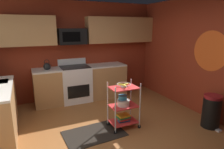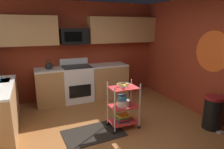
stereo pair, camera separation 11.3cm
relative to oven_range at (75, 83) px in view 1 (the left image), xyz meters
The scene contains 16 objects.
floor 2.17m from the oven_range, 85.19° to the right, with size 4.40×4.80×0.04m, color #995B2D.
wall_back 0.90m from the oven_range, 61.53° to the left, with size 4.52×0.06×2.60m, color maroon.
wall_right 3.30m from the oven_range, 41.16° to the right, with size 0.06×4.80×2.60m, color maroon.
wall_flower_decal 3.31m from the oven_range, 41.33° to the right, with size 0.84×0.84×0.00m, color #E5591E.
counter_run 0.75m from the oven_range, 142.67° to the right, with size 3.42×2.24×0.92m.
oven_range is the anchor object (origin of this frame).
upper_cabinets 1.40m from the oven_range, 31.25° to the left, with size 4.40×0.33×0.70m.
microwave 1.23m from the oven_range, 90.26° to the left, with size 0.70×0.39×0.40m.
rolling_cart 1.88m from the oven_range, 74.79° to the right, with size 0.59×0.38×0.91m.
fruit_bowl 1.92m from the oven_range, 74.79° to the right, with size 0.27×0.27×0.07m.
mixing_bowl_large 1.88m from the oven_range, 75.08° to the right, with size 0.25×0.25×0.11m.
mixing_bowl_small 1.85m from the oven_range, 74.56° to the right, with size 0.18×0.18×0.08m.
book_stack 1.90m from the oven_range, 74.79° to the right, with size 0.26×0.18×0.14m.
kettle 0.86m from the oven_range, behind, with size 0.21×0.18×0.26m.
trash_can 3.27m from the oven_range, 50.47° to the right, with size 0.34×0.42×0.66m.
floor_rug 1.89m from the oven_range, 93.95° to the right, with size 1.10×0.70×0.01m, color black.
Camera 1 is at (-1.36, -2.83, 1.96)m, focal length 31.33 mm.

